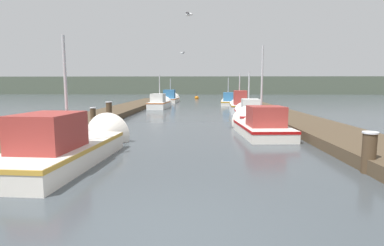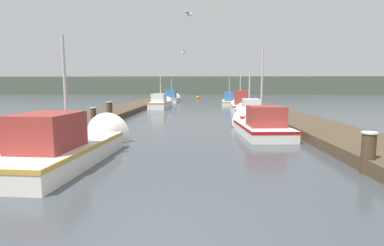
{
  "view_description": "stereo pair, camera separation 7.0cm",
  "coord_description": "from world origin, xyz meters",
  "px_view_note": "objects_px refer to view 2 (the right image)",
  "views": [
    {
      "loc": [
        0.49,
        -3.73,
        2.04
      ],
      "look_at": [
        0.14,
        8.58,
        0.49
      ],
      "focal_mm": 28.0,
      "sensor_mm": 36.0,
      "label": 1
    },
    {
      "loc": [
        0.56,
        -3.73,
        2.04
      ],
      "look_at": [
        0.14,
        8.58,
        0.49
      ],
      "focal_mm": 28.0,
      "sensor_mm": 36.0,
      "label": 2
    }
  ],
  "objects_px": {
    "fishing_boat_6": "(172,98)",
    "mooring_piling_3": "(94,118)",
    "fishing_boat_0": "(73,144)",
    "seagull_1": "(189,14)",
    "fishing_boat_4": "(161,103)",
    "fishing_boat_5": "(229,101)",
    "mooring_piling_0": "(110,113)",
    "fishing_boat_1": "(258,125)",
    "mooring_piling_1": "(229,96)",
    "channel_buoy": "(198,98)",
    "mooring_piling_2": "(368,153)",
    "fishing_boat_3": "(240,105)",
    "fishing_boat_2": "(249,114)",
    "seagull_lead": "(183,53)"
  },
  "relations": [
    {
      "from": "fishing_boat_0",
      "to": "seagull_lead",
      "type": "xyz_separation_m",
      "value": [
        2.31,
        12.13,
        3.75
      ]
    },
    {
      "from": "mooring_piling_0",
      "to": "fishing_boat_3",
      "type": "bearing_deg",
      "value": 43.24
    },
    {
      "from": "fishing_boat_5",
      "to": "mooring_piling_2",
      "type": "xyz_separation_m",
      "value": [
        0.93,
        -25.5,
        0.13
      ]
    },
    {
      "from": "fishing_boat_1",
      "to": "mooring_piling_1",
      "type": "distance_m",
      "value": 29.51
    },
    {
      "from": "fishing_boat_3",
      "to": "seagull_1",
      "type": "distance_m",
      "value": 11.83
    },
    {
      "from": "seagull_lead",
      "to": "seagull_1",
      "type": "height_order",
      "value": "seagull_1"
    },
    {
      "from": "fishing_boat_5",
      "to": "mooring_piling_0",
      "type": "relative_size",
      "value": 5.11
    },
    {
      "from": "fishing_boat_4",
      "to": "mooring_piling_3",
      "type": "relative_size",
      "value": 4.54
    },
    {
      "from": "fishing_boat_1",
      "to": "fishing_boat_3",
      "type": "distance_m",
      "value": 10.07
    },
    {
      "from": "fishing_boat_4",
      "to": "mooring_piling_0",
      "type": "relative_size",
      "value": 3.92
    },
    {
      "from": "mooring_piling_2",
      "to": "channel_buoy",
      "type": "bearing_deg",
      "value": 96.66
    },
    {
      "from": "fishing_boat_0",
      "to": "fishing_boat_2",
      "type": "xyz_separation_m",
      "value": [
        6.29,
        9.39,
        -0.02
      ]
    },
    {
      "from": "fishing_boat_2",
      "to": "mooring_piling_2",
      "type": "xyz_separation_m",
      "value": [
        1.14,
        -10.53,
        0.1
      ]
    },
    {
      "from": "mooring_piling_2",
      "to": "mooring_piling_3",
      "type": "distance_m",
      "value": 11.2
    },
    {
      "from": "mooring_piling_1",
      "to": "fishing_boat_3",
      "type": "bearing_deg",
      "value": -92.66
    },
    {
      "from": "fishing_boat_6",
      "to": "channel_buoy",
      "type": "distance_m",
      "value": 8.43
    },
    {
      "from": "mooring_piling_2",
      "to": "mooring_piling_3",
      "type": "relative_size",
      "value": 0.95
    },
    {
      "from": "fishing_boat_5",
      "to": "channel_buoy",
      "type": "height_order",
      "value": "fishing_boat_5"
    },
    {
      "from": "mooring_piling_3",
      "to": "channel_buoy",
      "type": "xyz_separation_m",
      "value": [
        4.45,
        31.48,
        -0.35
      ]
    },
    {
      "from": "fishing_boat_2",
      "to": "fishing_boat_6",
      "type": "xyz_separation_m",
      "value": [
        -6.45,
        19.91,
        0.02
      ]
    },
    {
      "from": "mooring_piling_1",
      "to": "channel_buoy",
      "type": "height_order",
      "value": "mooring_piling_1"
    },
    {
      "from": "seagull_lead",
      "to": "fishing_boat_1",
      "type": "bearing_deg",
      "value": -3.92
    },
    {
      "from": "mooring_piling_1",
      "to": "mooring_piling_3",
      "type": "relative_size",
      "value": 1.18
    },
    {
      "from": "channel_buoy",
      "to": "fishing_boat_5",
      "type": "bearing_deg",
      "value": -74.52
    },
    {
      "from": "fishing_boat_6",
      "to": "mooring_piling_0",
      "type": "xyz_separation_m",
      "value": [
        -1.14,
        -21.77,
        0.19
      ]
    },
    {
      "from": "fishing_boat_0",
      "to": "seagull_1",
      "type": "xyz_separation_m",
      "value": [
        3.04,
        4.39,
        4.46
      ]
    },
    {
      "from": "fishing_boat_6",
      "to": "mooring_piling_0",
      "type": "distance_m",
      "value": 21.8
    },
    {
      "from": "mooring_piling_3",
      "to": "fishing_boat_3",
      "type": "bearing_deg",
      "value": 49.17
    },
    {
      "from": "fishing_boat_0",
      "to": "seagull_1",
      "type": "distance_m",
      "value": 6.96
    },
    {
      "from": "fishing_boat_3",
      "to": "mooring_piling_0",
      "type": "relative_size",
      "value": 4.23
    },
    {
      "from": "fishing_boat_6",
      "to": "mooring_piling_3",
      "type": "distance_m",
      "value": 23.7
    },
    {
      "from": "fishing_boat_0",
      "to": "fishing_boat_6",
      "type": "relative_size",
      "value": 0.97
    },
    {
      "from": "fishing_boat_1",
      "to": "fishing_boat_2",
      "type": "distance_m",
      "value": 4.62
    },
    {
      "from": "mooring_piling_2",
      "to": "seagull_1",
      "type": "relative_size",
      "value": 1.76
    },
    {
      "from": "mooring_piling_2",
      "to": "seagull_1",
      "type": "xyz_separation_m",
      "value": [
        -4.39,
        5.53,
        4.38
      ]
    },
    {
      "from": "fishing_boat_3",
      "to": "fishing_boat_2",
      "type": "bearing_deg",
      "value": -88.13
    },
    {
      "from": "fishing_boat_6",
      "to": "seagull_1",
      "type": "bearing_deg",
      "value": -80.41
    },
    {
      "from": "fishing_boat_1",
      "to": "mooring_piling_2",
      "type": "relative_size",
      "value": 4.82
    },
    {
      "from": "fishing_boat_6",
      "to": "mooring_piling_1",
      "type": "height_order",
      "value": "fishing_boat_6"
    },
    {
      "from": "fishing_boat_4",
      "to": "mooring_piling_2",
      "type": "distance_m",
      "value": 21.49
    },
    {
      "from": "seagull_1",
      "to": "mooring_piling_2",
      "type": "bearing_deg",
      "value": 56.92
    },
    {
      "from": "fishing_boat_1",
      "to": "seagull_1",
      "type": "relative_size",
      "value": 8.48
    },
    {
      "from": "fishing_boat_6",
      "to": "fishing_boat_4",
      "type": "bearing_deg",
      "value": -87.53
    },
    {
      "from": "fishing_boat_0",
      "to": "fishing_boat_2",
      "type": "height_order",
      "value": "fishing_boat_0"
    },
    {
      "from": "fishing_boat_0",
      "to": "mooring_piling_3",
      "type": "distance_m",
      "value": 5.83
    },
    {
      "from": "mooring_piling_1",
      "to": "fishing_boat_1",
      "type": "bearing_deg",
      "value": -92.66
    },
    {
      "from": "fishing_boat_3",
      "to": "fishing_boat_4",
      "type": "height_order",
      "value": "fishing_boat_4"
    },
    {
      "from": "fishing_boat_4",
      "to": "fishing_boat_5",
      "type": "xyz_separation_m",
      "value": [
        6.62,
        5.39,
        -0.08
      ]
    },
    {
      "from": "mooring_piling_2",
      "to": "channel_buoy",
      "type": "xyz_separation_m",
      "value": [
        -4.47,
        38.26,
        -0.32
      ]
    },
    {
      "from": "fishing_boat_6",
      "to": "mooring_piling_0",
      "type": "relative_size",
      "value": 4.78
    }
  ]
}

